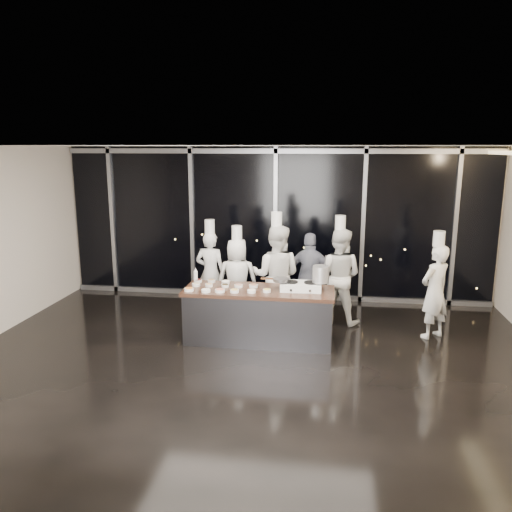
{
  "coord_description": "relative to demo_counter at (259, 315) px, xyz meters",
  "views": [
    {
      "loc": [
        1.09,
        -6.9,
        3.19
      ],
      "look_at": [
        -0.09,
        1.2,
        1.39
      ],
      "focal_mm": 35.0,
      "sensor_mm": 36.0,
      "label": 1
    }
  ],
  "objects": [
    {
      "name": "ground",
      "position": [
        0.0,
        -0.9,
        -0.45
      ],
      "size": [
        9.0,
        9.0,
        0.0
      ],
      "primitive_type": "plane",
      "color": "black",
      "rests_on": "ground"
    },
    {
      "name": "room_shell",
      "position": [
        0.18,
        -0.9,
        1.79
      ],
      "size": [
        9.02,
        7.02,
        3.21
      ],
      "color": "beige",
      "rests_on": "ground"
    },
    {
      "name": "chef_far_left",
      "position": [
        -1.12,
        1.27,
        0.38
      ],
      "size": [
        0.63,
        0.45,
        1.85
      ],
      "rotation": [
        0.0,
        0.0,
        3.03
      ],
      "color": "silver",
      "rests_on": "ground"
    },
    {
      "name": "prep_bowls",
      "position": [
        -0.61,
        -0.03,
        0.47
      ],
      "size": [
        1.4,
        0.74,
        0.05
      ],
      "color": "silver",
      "rests_on": "demo_counter"
    },
    {
      "name": "demo_counter",
      "position": [
        0.0,
        0.0,
        0.0
      ],
      "size": [
        2.46,
        0.86,
        0.9
      ],
      "color": "#353439",
      "rests_on": "ground"
    },
    {
      "name": "guest",
      "position": [
        0.79,
        1.33,
        0.36
      ],
      "size": [
        0.98,
        0.46,
        1.63
      ],
      "rotation": [
        0.0,
        0.0,
        3.08
      ],
      "color": "#131A34",
      "rests_on": "ground"
    },
    {
      "name": "chef_center",
      "position": [
        0.2,
        0.81,
        0.48
      ],
      "size": [
        0.96,
        0.78,
        2.08
      ],
      "rotation": [
        0.0,
        0.0,
        3.04
      ],
      "color": "silver",
      "rests_on": "ground"
    },
    {
      "name": "window_wall",
      "position": [
        0.0,
        2.53,
        1.14
      ],
      "size": [
        8.9,
        0.11,
        3.2
      ],
      "color": "black",
      "rests_on": "ground"
    },
    {
      "name": "chef_left",
      "position": [
        -0.54,
        0.97,
        0.34
      ],
      "size": [
        0.8,
        0.56,
        1.79
      ],
      "rotation": [
        0.0,
        0.0,
        3.23
      ],
      "color": "silver",
      "rests_on": "ground"
    },
    {
      "name": "chef_side",
      "position": [
        2.9,
        0.61,
        0.37
      ],
      "size": [
        0.7,
        0.67,
        1.84
      ],
      "rotation": [
        0.0,
        0.0,
        3.82
      ],
      "color": "silver",
      "rests_on": "ground"
    },
    {
      "name": "stove",
      "position": [
        0.68,
        0.06,
        0.51
      ],
      "size": [
        0.67,
        0.44,
        0.14
      ],
      "rotation": [
        0.0,
        0.0,
        0.03
      ],
      "color": "white",
      "rests_on": "demo_counter"
    },
    {
      "name": "frying_pan",
      "position": [
        0.35,
        0.05,
        0.61
      ],
      "size": [
        0.48,
        0.28,
        0.05
      ],
      "rotation": [
        0.0,
        0.0,
        0.03
      ],
      "color": "slate",
      "rests_on": "stove"
    },
    {
      "name": "stock_pot",
      "position": [
        1.0,
        0.07,
        0.72
      ],
      "size": [
        0.28,
        0.28,
        0.27
      ],
      "primitive_type": "cylinder",
      "rotation": [
        0.0,
        0.0,
        0.03
      ],
      "color": "#B6B6B8",
      "rests_on": "stove"
    },
    {
      "name": "chef_right",
      "position": [
        1.31,
        1.14,
        0.44
      ],
      "size": [
        1.02,
        0.89,
        1.99
      ],
      "rotation": [
        0.0,
        0.0,
        2.84
      ],
      "color": "silver",
      "rests_on": "ground"
    },
    {
      "name": "squeeze_bottle",
      "position": [
        -1.14,
        0.28,
        0.57
      ],
      "size": [
        0.07,
        0.07,
        0.25
      ],
      "color": "silver",
      "rests_on": "demo_counter"
    }
  ]
}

